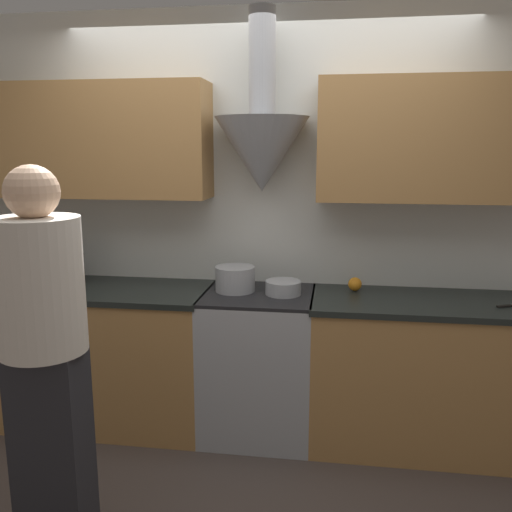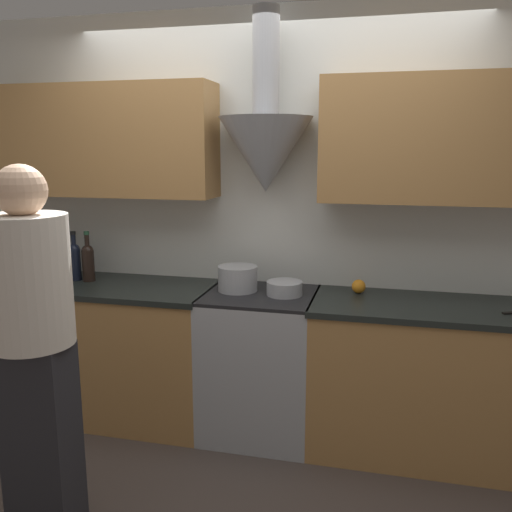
% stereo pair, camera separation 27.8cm
% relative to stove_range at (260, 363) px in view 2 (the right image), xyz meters
% --- Properties ---
extents(ground_plane, '(12.00, 12.00, 0.00)m').
position_rel_stove_range_xyz_m(ground_plane, '(0.00, -0.30, -0.45)').
color(ground_plane, '#423833').
extents(wall_back, '(8.40, 0.56, 2.60)m').
position_rel_stove_range_xyz_m(wall_back, '(-0.05, 0.26, 1.03)').
color(wall_back, silver).
rests_on(wall_back, ground_plane).
extents(counter_left, '(1.61, 0.62, 0.90)m').
position_rel_stove_range_xyz_m(counter_left, '(-1.12, -0.00, -0.00)').
color(counter_left, '#B27F47').
rests_on(counter_left, ground_plane).
extents(counter_right, '(1.32, 0.62, 0.90)m').
position_rel_stove_range_xyz_m(counter_right, '(0.98, -0.00, -0.00)').
color(counter_right, '#B27F47').
rests_on(counter_right, ground_plane).
extents(stove_range, '(0.66, 0.60, 0.90)m').
position_rel_stove_range_xyz_m(stove_range, '(0.00, 0.00, 0.00)').
color(stove_range, '#A8AAAF').
rests_on(stove_range, ground_plane).
extents(wine_bottle_1, '(0.08, 0.08, 0.33)m').
position_rel_stove_range_xyz_m(wine_bottle_1, '(-1.73, 0.03, 0.57)').
color(wine_bottle_1, black).
rests_on(wine_bottle_1, counter_left).
extents(wine_bottle_2, '(0.08, 0.08, 0.34)m').
position_rel_stove_range_xyz_m(wine_bottle_2, '(-1.63, 0.03, 0.58)').
color(wine_bottle_2, black).
rests_on(wine_bottle_2, counter_left).
extents(wine_bottle_3, '(0.07, 0.07, 0.32)m').
position_rel_stove_range_xyz_m(wine_bottle_3, '(-1.54, 0.04, 0.58)').
color(wine_bottle_3, black).
rests_on(wine_bottle_3, counter_left).
extents(wine_bottle_4, '(0.08, 0.08, 0.33)m').
position_rel_stove_range_xyz_m(wine_bottle_4, '(-1.46, 0.05, 0.58)').
color(wine_bottle_4, black).
rests_on(wine_bottle_4, counter_left).
extents(wine_bottle_5, '(0.07, 0.07, 0.32)m').
position_rel_stove_range_xyz_m(wine_bottle_5, '(-1.37, 0.05, 0.57)').
color(wine_bottle_5, black).
rests_on(wine_bottle_5, counter_left).
extents(wine_bottle_6, '(0.08, 0.08, 0.33)m').
position_rel_stove_range_xyz_m(wine_bottle_6, '(-1.27, 0.05, 0.58)').
color(wine_bottle_6, black).
rests_on(wine_bottle_6, counter_left).
extents(wine_bottle_7, '(0.08, 0.08, 0.33)m').
position_rel_stove_range_xyz_m(wine_bottle_7, '(-1.17, 0.04, 0.58)').
color(wine_bottle_7, black).
rests_on(wine_bottle_7, counter_left).
extents(stock_pot, '(0.24, 0.24, 0.15)m').
position_rel_stove_range_xyz_m(stock_pot, '(-0.15, 0.04, 0.52)').
color(stock_pot, '#A8AAAF').
rests_on(stock_pot, stove_range).
extents(mixing_bowl, '(0.21, 0.21, 0.08)m').
position_rel_stove_range_xyz_m(mixing_bowl, '(0.15, 0.00, 0.49)').
color(mixing_bowl, '#A8AAAF').
rests_on(mixing_bowl, stove_range).
extents(orange_fruit, '(0.08, 0.08, 0.08)m').
position_rel_stove_range_xyz_m(orange_fruit, '(0.58, 0.15, 0.49)').
color(orange_fruit, orange).
rests_on(orange_fruit, counter_right).
extents(person_foreground_left, '(0.36, 0.36, 1.70)m').
position_rel_stove_range_xyz_m(person_foreground_left, '(-0.73, -1.15, 0.48)').
color(person_foreground_left, '#28282D').
rests_on(person_foreground_left, ground_plane).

